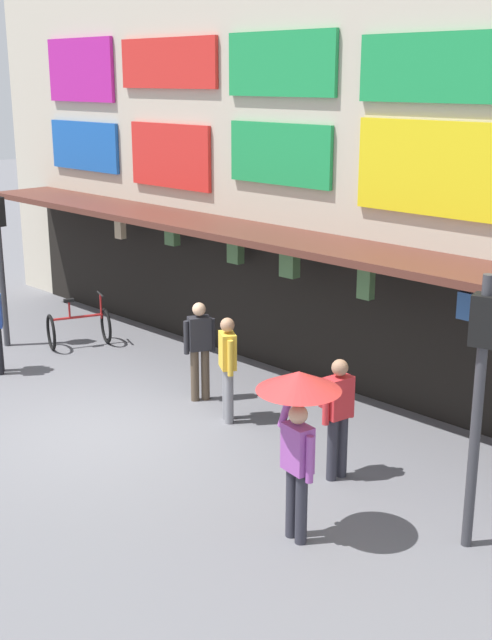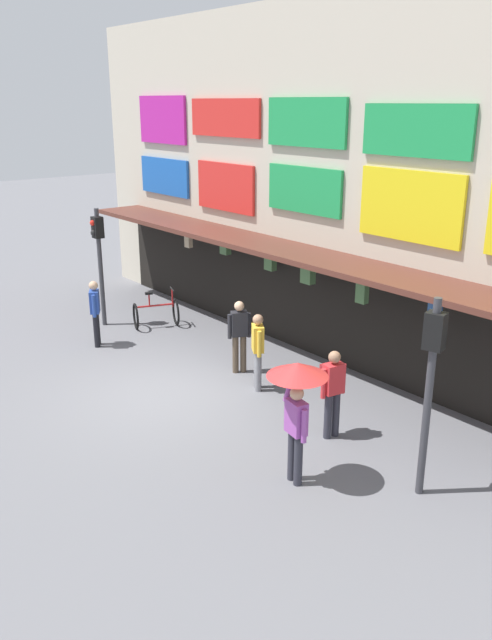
# 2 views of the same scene
# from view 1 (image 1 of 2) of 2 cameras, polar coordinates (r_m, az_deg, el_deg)

# --- Properties ---
(ground_plane) EXTENTS (80.00, 80.00, 0.00)m
(ground_plane) POSITION_cam_1_polar(r_m,az_deg,el_deg) (12.99, -9.95, -7.40)
(ground_plane) COLOR slate
(shopfront) EXTENTS (18.00, 2.60, 8.00)m
(shopfront) POSITION_cam_1_polar(r_m,az_deg,el_deg) (15.00, 3.97, 11.68)
(shopfront) COLOR beige
(shopfront) RESTS_ON ground
(traffic_light_far) EXTENTS (0.33, 0.35, 3.20)m
(traffic_light_far) POSITION_cam_1_polar(r_m,az_deg,el_deg) (9.33, 15.86, -3.31)
(traffic_light_far) COLOR #38383D
(traffic_light_far) RESTS_ON ground
(bicycle_parked) EXTENTS (1.09, 1.34, 1.05)m
(bicycle_parked) POSITION_cam_1_polar(r_m,az_deg,el_deg) (16.81, -11.41, -0.50)
(bicycle_parked) COLOR black
(bicycle_parked) RESTS_ON ground
(pedestrian_in_white) EXTENTS (0.46, 0.38, 1.68)m
(pedestrian_in_white) POSITION_cam_1_polar(r_m,az_deg,el_deg) (12.75, -1.27, -3.02)
(pedestrian_in_white) COLOR gray
(pedestrian_in_white) RESTS_ON ground
(pedestrian_in_purple) EXTENTS (0.36, 0.48, 1.68)m
(pedestrian_in_purple) POSITION_cam_1_polar(r_m,az_deg,el_deg) (13.61, -3.21, -1.78)
(pedestrian_in_purple) COLOR brown
(pedestrian_in_purple) RESTS_ON ground
(pedestrian_in_yellow) EXTENTS (0.40, 0.52, 1.68)m
(pedestrian_in_yellow) POSITION_cam_1_polar(r_m,az_deg,el_deg) (11.03, 6.29, -6.11)
(pedestrian_in_yellow) COLOR #2D2D38
(pedestrian_in_yellow) RESTS_ON ground
(pedestrian_with_umbrella) EXTENTS (0.96, 0.96, 2.08)m
(pedestrian_with_umbrella) POSITION_cam_1_polar(r_m,az_deg,el_deg) (9.28, 3.62, -6.08)
(pedestrian_with_umbrella) COLOR #2D2D38
(pedestrian_with_umbrella) RESTS_ON ground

